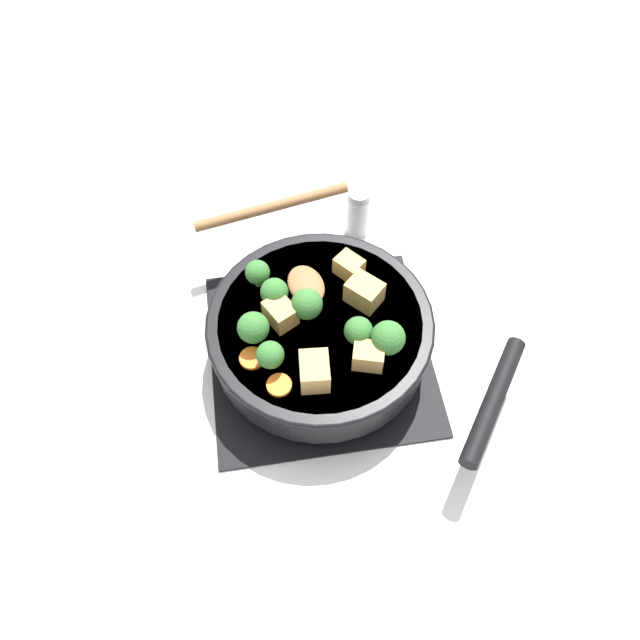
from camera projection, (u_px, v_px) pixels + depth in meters
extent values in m
plane|color=silver|center=(320.00, 353.00, 0.90)|extent=(2.40, 2.40, 0.00)
cube|color=black|center=(320.00, 352.00, 0.89)|extent=(0.31, 0.31, 0.01)
torus|color=black|center=(320.00, 346.00, 0.88)|extent=(0.24, 0.24, 0.01)
cube|color=black|center=(320.00, 346.00, 0.88)|extent=(0.01, 0.23, 0.01)
cube|color=black|center=(320.00, 346.00, 0.88)|extent=(0.23, 0.01, 0.01)
cylinder|color=black|center=(320.00, 332.00, 0.85)|extent=(0.30, 0.30, 0.06)
cylinder|color=#5B3316|center=(320.00, 331.00, 0.84)|extent=(0.27, 0.27, 0.05)
torus|color=black|center=(320.00, 322.00, 0.83)|extent=(0.31, 0.31, 0.01)
cylinder|color=black|center=(493.00, 400.00, 0.77)|extent=(0.13, 0.17, 0.02)
ellipsoid|color=olive|center=(306.00, 285.00, 0.84)|extent=(0.06, 0.08, 0.01)
cylinder|color=olive|center=(272.00, 207.00, 0.92)|extent=(0.23, 0.06, 0.02)
cube|color=tan|center=(349.00, 267.00, 0.85)|extent=(0.05, 0.05, 0.03)
cube|color=tan|center=(364.00, 292.00, 0.82)|extent=(0.06, 0.06, 0.04)
cube|color=tan|center=(280.00, 313.00, 0.81)|extent=(0.05, 0.05, 0.03)
cube|color=tan|center=(315.00, 371.00, 0.76)|extent=(0.04, 0.05, 0.04)
cube|color=tan|center=(368.00, 356.00, 0.77)|extent=(0.05, 0.04, 0.03)
cylinder|color=#709956|center=(275.00, 300.00, 0.83)|extent=(0.01, 0.01, 0.01)
sphere|color=#387533|center=(274.00, 292.00, 0.82)|extent=(0.04, 0.04, 0.04)
cylinder|color=#709956|center=(307.00, 313.00, 0.82)|extent=(0.01, 0.01, 0.01)
sphere|color=#387533|center=(307.00, 304.00, 0.80)|extent=(0.04, 0.04, 0.04)
cylinder|color=#709956|center=(271.00, 362.00, 0.78)|extent=(0.01, 0.01, 0.01)
sphere|color=#387533|center=(270.00, 355.00, 0.76)|extent=(0.04, 0.04, 0.04)
cylinder|color=#709956|center=(259.00, 281.00, 0.85)|extent=(0.01, 0.01, 0.01)
sphere|color=#387533|center=(258.00, 272.00, 0.83)|extent=(0.03, 0.03, 0.03)
cylinder|color=#709956|center=(358.00, 339.00, 0.80)|extent=(0.01, 0.01, 0.01)
sphere|color=#387533|center=(358.00, 331.00, 0.78)|extent=(0.04, 0.04, 0.04)
cylinder|color=#709956|center=(386.00, 347.00, 0.79)|extent=(0.01, 0.01, 0.01)
sphere|color=#387533|center=(388.00, 338.00, 0.77)|extent=(0.04, 0.04, 0.04)
cylinder|color=#709956|center=(255.00, 336.00, 0.80)|extent=(0.01, 0.01, 0.01)
sphere|color=#387533|center=(253.00, 328.00, 0.78)|extent=(0.04, 0.04, 0.04)
cylinder|color=orange|center=(252.00, 358.00, 0.79)|extent=(0.03, 0.03, 0.01)
cylinder|color=orange|center=(279.00, 385.00, 0.77)|extent=(0.03, 0.03, 0.01)
cylinder|color=white|center=(358.00, 215.00, 0.99)|extent=(0.04, 0.04, 0.07)
cylinder|color=#B7B7BC|center=(359.00, 195.00, 0.95)|extent=(0.03, 0.03, 0.01)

